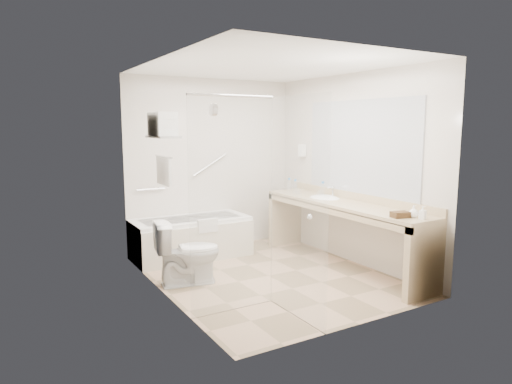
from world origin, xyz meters
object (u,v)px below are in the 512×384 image
toilet (188,253)px  amenity_basket (400,215)px  vanity_counter (342,218)px  bathtub (191,238)px  water_bottle_left (323,190)px

toilet → amenity_basket: 2.41m
vanity_counter → amenity_basket: 1.10m
bathtub → vanity_counter: vanity_counter is taller
toilet → amenity_basket: bearing=-117.8°
bathtub → toilet: size_ratio=2.14×
vanity_counter → amenity_basket: size_ratio=14.33×
vanity_counter → amenity_basket: vanity_counter is taller
vanity_counter → water_bottle_left: bearing=86.2°
bathtub → amenity_basket: bearing=-60.3°
vanity_counter → water_bottle_left: size_ratio=12.26×
toilet → water_bottle_left: water_bottle_left is taller
amenity_basket → water_bottle_left: water_bottle_left is taller
bathtub → toilet: (-0.45, -1.00, 0.09)m
vanity_counter → toilet: bearing=168.9°
bathtub → water_bottle_left: bearing=-31.3°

